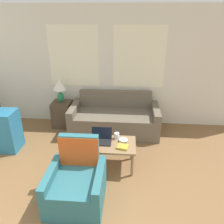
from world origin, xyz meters
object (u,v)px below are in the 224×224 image
at_px(coffee_table, 109,146).
at_px(cup_navy, 117,136).
at_px(couch, 115,119).
at_px(snack_bowl, 123,140).
at_px(armchair, 77,184).
at_px(laptop, 101,139).
at_px(book_red, 123,147).
at_px(table_lamp, 60,87).

height_order(coffee_table, cup_navy, cup_navy).
bearing_deg(couch, snack_bowl, -79.22).
bearing_deg(snack_bowl, cup_navy, 144.47).
bearing_deg(armchair, cup_navy, 62.05).
bearing_deg(laptop, book_red, -23.97).
distance_m(coffee_table, cup_navy, 0.23).
relative_size(table_lamp, cup_navy, 5.10).
xyz_separation_m(cup_navy, book_red, (0.11, -0.28, -0.04)).
height_order(armchair, snack_bowl, armchair).
relative_size(cup_navy, snack_bowl, 0.68).
bearing_deg(couch, coffee_table, -90.46).
bearing_deg(laptop, coffee_table, -22.29).
height_order(table_lamp, laptop, table_lamp).
height_order(coffee_table, book_red, book_red).
height_order(laptop, snack_bowl, laptop).
relative_size(couch, book_red, 9.23).
bearing_deg(book_red, snack_bowl, 89.97).
bearing_deg(book_red, coffee_table, 155.10).
xyz_separation_m(couch, book_red, (0.22, -1.37, 0.20)).
bearing_deg(armchair, table_lamp, 110.90).
height_order(laptop, cup_navy, laptop).
xyz_separation_m(table_lamp, laptop, (1.07, -1.34, -0.45)).
distance_m(armchair, coffee_table, 0.86).
height_order(table_lamp, snack_bowl, table_lamp).
xyz_separation_m(cup_navy, snack_bowl, (0.11, -0.08, -0.03)).
bearing_deg(armchair, couch, 79.24).
distance_m(snack_bowl, book_red, 0.19).
bearing_deg(book_red, table_lamp, 133.62).
bearing_deg(book_red, laptop, 156.03).
bearing_deg(couch, armchair, -100.76).
bearing_deg(cup_navy, armchair, -117.95).
bearing_deg(couch, laptop, -96.72).
xyz_separation_m(armchair, coffee_table, (0.38, 0.77, 0.13)).
distance_m(cup_navy, snack_bowl, 0.14).
bearing_deg(coffee_table, table_lamp, 130.68).
bearing_deg(armchair, coffee_table, 63.90).
distance_m(cup_navy, book_red, 0.30).
relative_size(couch, snack_bowl, 12.11).
distance_m(laptop, snack_bowl, 0.37).
bearing_deg(laptop, snack_bowl, 4.91).
bearing_deg(snack_bowl, armchair, -125.58).
bearing_deg(couch, book_red, -80.72).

